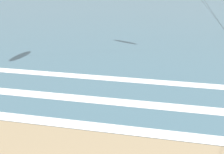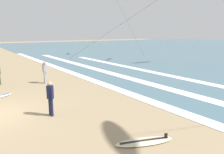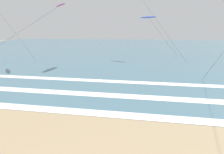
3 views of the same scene
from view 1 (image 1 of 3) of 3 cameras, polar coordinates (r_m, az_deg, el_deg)
ocean_surface at (r=56.47m, az=8.56°, el=13.88°), size 140.00×90.00×0.01m
wave_foam_shoreline at (r=13.93m, az=-5.34°, el=-10.10°), size 59.93×0.79×0.01m
wave_foam_mid_break at (r=16.18m, az=1.00°, el=-5.24°), size 51.92×0.92×0.01m
wave_foam_outer_break at (r=19.26m, az=6.34°, el=-0.83°), size 41.96×0.88×0.01m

